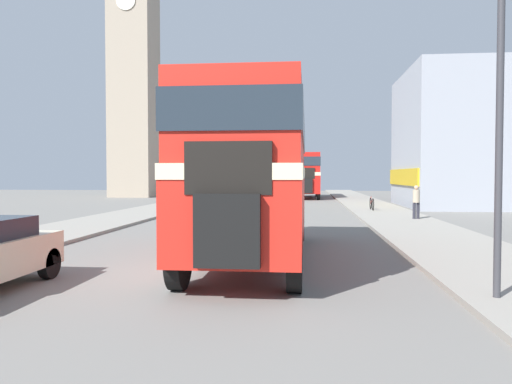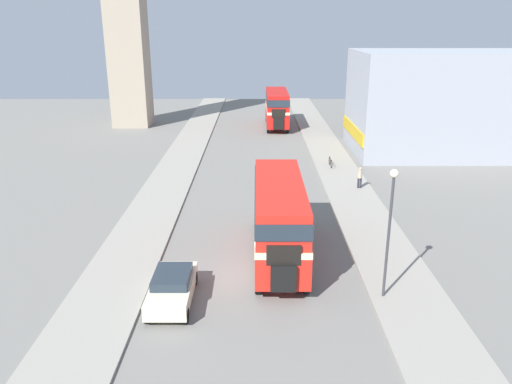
# 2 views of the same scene
# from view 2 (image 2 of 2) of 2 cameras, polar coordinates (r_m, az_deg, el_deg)

# --- Properties ---
(ground_plane) EXTENTS (120.00, 120.00, 0.00)m
(ground_plane) POSITION_cam_2_polar(r_m,az_deg,el_deg) (24.17, 0.04, -10.03)
(ground_plane) COLOR slate
(sidewalk_right) EXTENTS (3.50, 120.00, 0.12)m
(sidewalk_right) POSITION_cam_2_polar(r_m,az_deg,el_deg) (25.08, 15.88, -9.52)
(sidewalk_right) COLOR gray
(sidewalk_right) RESTS_ON ground_plane
(sidewalk_left) EXTENTS (3.50, 120.00, 0.12)m
(sidewalk_left) POSITION_cam_2_polar(r_m,az_deg,el_deg) (25.05, -15.81, -9.55)
(sidewalk_left) COLOR gray
(sidewalk_left) RESTS_ON ground_plane
(double_decker_bus) EXTENTS (2.49, 9.50, 4.05)m
(double_decker_bus) POSITION_cam_2_polar(r_m,az_deg,el_deg) (25.50, 2.54, -2.43)
(double_decker_bus) COLOR red
(double_decker_bus) RESTS_ON ground_plane
(bus_distant) EXTENTS (2.48, 9.28, 4.16)m
(bus_distant) POSITION_cam_2_polar(r_m,az_deg,el_deg) (59.14, 2.28, 9.83)
(bus_distant) COLOR red
(bus_distant) RESTS_ON ground_plane
(car_parked_near) EXTENTS (1.77, 4.06, 1.36)m
(car_parked_near) POSITION_cam_2_polar(r_m,az_deg,el_deg) (22.42, -9.66, -10.69)
(car_parked_near) COLOR beige
(car_parked_near) RESTS_ON ground_plane
(pedestrian_walking) EXTENTS (0.32, 0.32, 1.57)m
(pedestrian_walking) POSITION_cam_2_polar(r_m,az_deg,el_deg) (37.26, 11.68, 1.78)
(pedestrian_walking) COLOR #282833
(pedestrian_walking) RESTS_ON sidewalk_right
(bicycle_on_pavement) EXTENTS (0.05, 1.76, 0.78)m
(bicycle_on_pavement) POSITION_cam_2_polar(r_m,az_deg,el_deg) (42.70, 8.40, 3.40)
(bicycle_on_pavement) COLOR black
(bicycle_on_pavement) RESTS_ON sidewalk_right
(street_lamp) EXTENTS (0.36, 0.36, 5.86)m
(street_lamp) POSITION_cam_2_polar(r_m,az_deg,el_deg) (21.75, 15.00, -2.59)
(street_lamp) COLOR #38383D
(street_lamp) RESTS_ON sidewalk_right
(shop_building_block) EXTENTS (20.65, 10.37, 9.27)m
(shop_building_block) POSITION_cam_2_polar(r_m,az_deg,el_deg) (50.86, 22.71, 9.41)
(shop_building_block) COLOR #999EA8
(shop_building_block) RESTS_ON ground_plane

